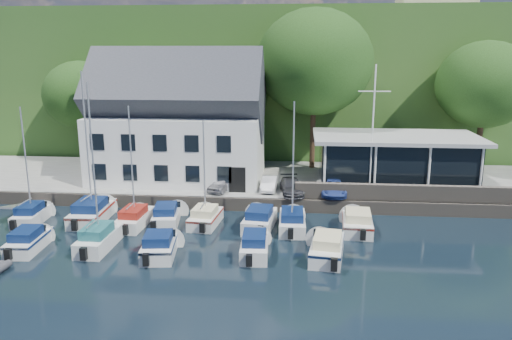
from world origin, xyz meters
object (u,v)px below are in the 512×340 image
object	(u,v)px
boat_r2_3	(255,243)
boat_r1_5	(260,217)
boat_r1_1	(88,155)
boat_r1_2	(132,168)
boat_r1_3	(167,213)
boat_r1_7	(357,220)
harbor_building	(178,128)
boat_r1_4	(204,167)
boat_r2_4	(327,245)
car_dgrey	(292,186)
car_white	(269,183)
boat_r2_0	(28,239)
car_blue	(334,187)
boat_r2_1	(94,175)
car_silver	(222,184)
boat_r1_0	(26,163)
club_pavilion	(395,160)
boat_r1_6	(293,167)
flagpole	(372,131)
boat_r2_2	(159,244)

from	to	relation	value
boat_r2_3	boat_r1_5	bearing A→B (deg)	88.09
boat_r1_1	boat_r1_2	distance (m)	3.50
boat_r1_3	boat_r1_7	bearing A→B (deg)	-10.05
harbor_building	boat_r1_3	bearing A→B (deg)	-82.72
boat_r1_4	boat_r2_4	world-z (taller)	boat_r1_4
car_dgrey	boat_r1_2	bearing A→B (deg)	-161.57
car_dgrey	boat_r1_1	bearing A→B (deg)	-170.22
car_white	boat_r2_0	xyz separation A→B (m)	(-13.87, -11.05, -0.85)
car_blue	boat_r2_1	distance (m)	17.80
car_silver	boat_r1_1	world-z (taller)	boat_r1_1
boat_r1_2	boat_r2_4	bearing A→B (deg)	-16.18
harbor_building	boat_r2_3	bearing A→B (deg)	-60.30
boat_r1_4	boat_r2_4	size ratio (longest dim) A/B	1.39
boat_r1_0	car_blue	bearing A→B (deg)	9.49
club_pavilion	boat_r1_3	xyz separation A→B (m)	(-16.90, -8.13, -2.37)
boat_r1_1	boat_r2_4	bearing A→B (deg)	-19.73
boat_r1_3	boat_r2_0	xyz separation A→B (m)	(-7.04, -5.51, 0.01)
boat_r1_0	boat_r2_1	xyz separation A→B (m)	(6.54, -4.08, 0.37)
club_pavilion	car_dgrey	distance (m)	9.11
car_silver	boat_r1_0	world-z (taller)	boat_r1_0
club_pavilion	boat_r1_6	distance (m)	11.94
boat_r2_0	boat_r1_1	bearing A→B (deg)	69.29
boat_r1_4	boat_r2_0	size ratio (longest dim) A/B	1.58
club_pavilion	boat_r1_2	distance (m)	20.94
flagpole	boat_r1_6	distance (m)	8.24
boat_r1_1	boat_r2_0	world-z (taller)	boat_r1_1
boat_r1_3	boat_r2_1	xyz separation A→B (m)	(-2.89, -4.88, 3.94)
car_white	boat_r1_4	bearing A→B (deg)	-122.65
car_silver	car_white	bearing A→B (deg)	26.29
club_pavilion	boat_r2_2	size ratio (longest dim) A/B	2.73
car_white	boat_r1_7	distance (m)	8.69
car_white	boat_r1_0	distance (m)	17.67
boat_r1_4	boat_r1_5	world-z (taller)	boat_r1_4
car_silver	boat_r1_6	world-z (taller)	boat_r1_6
boat_r1_6	boat_r2_4	distance (m)	6.14
club_pavilion	boat_r1_7	xyz separation A→B (m)	(-3.79, -8.55, -2.33)
boat_r1_2	boat_r2_0	xyz separation A→B (m)	(-5.01, -4.72, -3.41)
car_silver	boat_r2_4	world-z (taller)	car_silver
boat_r2_2	boat_r1_4	bearing A→B (deg)	65.82
harbor_building	boat_r1_1	distance (m)	9.66
car_silver	car_white	size ratio (longest dim) A/B	0.99
car_dgrey	boat_r1_5	distance (m)	5.56
car_silver	boat_r1_7	size ratio (longest dim) A/B	0.57
boat_r1_6	boat_r2_3	size ratio (longest dim) A/B	1.54
boat_r2_3	boat_r1_1	bearing A→B (deg)	154.75
club_pavilion	boat_r1_3	distance (m)	18.90
boat_r2_4	boat_r2_3	bearing A→B (deg)	-174.49
flagpole	boat_r1_1	bearing A→B (deg)	-165.62
boat_r2_2	boat_r2_4	distance (m)	9.80
car_silver	car_dgrey	size ratio (longest dim) A/B	0.82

